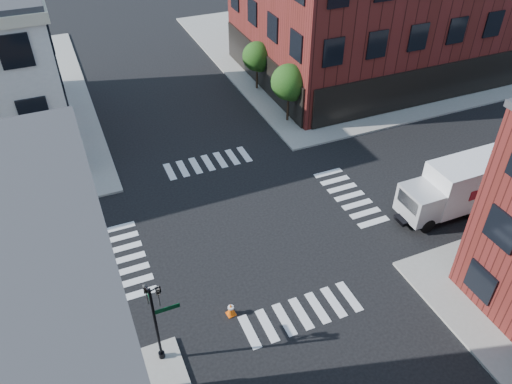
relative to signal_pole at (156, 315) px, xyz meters
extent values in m
plane|color=black|center=(6.72, 6.68, -2.86)|extent=(120.00, 120.00, 0.00)
cube|color=gray|center=(27.72, 27.68, -2.78)|extent=(30.00, 30.00, 0.15)
cube|color=#4F1713|center=(27.22, 22.68, 3.14)|extent=(25.00, 16.00, 12.00)
cylinder|color=black|center=(14.22, 16.68, -1.97)|extent=(0.18, 0.18, 1.47)
cylinder|color=black|center=(14.22, 16.68, -1.24)|extent=(0.12, 0.12, 1.47)
sphere|color=#13330E|center=(14.22, 16.68, 0.44)|extent=(2.69, 2.69, 2.69)
sphere|color=#13330E|center=(14.47, 16.58, -0.10)|extent=(1.85, 1.85, 1.85)
cylinder|color=black|center=(14.22, 22.68, -2.04)|extent=(0.18, 0.18, 1.33)
cylinder|color=black|center=(14.22, 22.68, -1.38)|extent=(0.12, 0.12, 1.33)
sphere|color=#13330E|center=(14.22, 22.68, 0.14)|extent=(2.43, 2.43, 2.43)
sphere|color=#13330E|center=(14.47, 22.58, -0.35)|extent=(1.67, 1.67, 1.67)
cylinder|color=black|center=(-0.08, -0.12, -0.56)|extent=(0.12, 0.12, 4.60)
cylinder|color=black|center=(-0.08, -0.12, -2.56)|extent=(0.28, 0.28, 0.30)
cube|color=#053819|center=(0.47, -0.12, 0.29)|extent=(1.10, 0.03, 0.22)
cube|color=#053819|center=(-0.08, 0.43, 0.54)|extent=(0.03, 1.10, 0.22)
imported|color=black|center=(0.27, -0.02, 1.04)|extent=(0.22, 0.18, 1.10)
imported|color=black|center=(-0.18, 0.23, 1.04)|extent=(0.18, 0.22, 1.10)
cube|color=silver|center=(19.49, 3.10, -0.94)|extent=(5.31, 2.30, 2.84)
cube|color=maroon|center=(19.49, 1.94, -0.94)|extent=(2.01, 0.04, 0.64)
cube|color=maroon|center=(19.49, 4.26, -0.94)|extent=(2.01, 0.04, 0.64)
cube|color=#B2B3B5|center=(16.01, 3.09, -1.44)|extent=(1.83, 2.20, 1.83)
cube|color=black|center=(15.14, 3.09, -1.12)|extent=(0.09, 1.74, 0.82)
cube|color=black|center=(18.39, 3.10, -2.40)|extent=(7.33, 0.93, 0.23)
cylinder|color=black|center=(16.01, 2.13, -2.40)|extent=(0.92, 0.32, 0.92)
cylinder|color=black|center=(16.01, 4.05, -2.40)|extent=(0.92, 0.32, 0.92)
cylinder|color=black|center=(19.31, 2.14, -2.40)|extent=(0.92, 0.32, 0.92)
cylinder|color=black|center=(19.31, 4.06, -2.40)|extent=(0.92, 0.32, 0.92)
cylinder|color=black|center=(21.51, 2.14, -2.40)|extent=(0.92, 0.32, 0.92)
cylinder|color=black|center=(21.50, 4.06, -2.40)|extent=(0.92, 0.32, 0.92)
cube|color=#F15C0A|center=(3.60, 0.98, -2.84)|extent=(0.46, 0.46, 0.04)
cone|color=#F15C0A|center=(3.60, 0.98, -2.47)|extent=(0.44, 0.44, 0.77)
cylinder|color=white|center=(3.60, 0.98, -2.36)|extent=(0.30, 0.30, 0.09)
camera|label=1|loc=(-1.33, -13.66, 16.54)|focal=35.00mm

